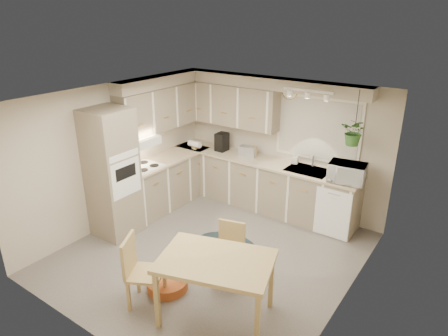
% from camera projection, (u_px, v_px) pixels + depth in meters
% --- Properties ---
extents(floor, '(4.20, 4.20, 0.00)m').
position_uv_depth(floor, '(212.00, 253.00, 6.10)').
color(floor, slate).
rests_on(floor, ground).
extents(ceiling, '(4.20, 4.20, 0.00)m').
position_uv_depth(ceiling, '(210.00, 98.00, 5.21)').
color(ceiling, silver).
rests_on(ceiling, wall_back).
extents(wall_back, '(4.00, 0.04, 2.40)m').
position_uv_depth(wall_back, '(280.00, 144.00, 7.25)').
color(wall_back, beige).
rests_on(wall_back, floor).
extents(wall_front, '(4.00, 0.04, 2.40)m').
position_uv_depth(wall_front, '(87.00, 249.00, 4.06)').
color(wall_front, beige).
rests_on(wall_front, floor).
extents(wall_left, '(0.04, 4.20, 2.40)m').
position_uv_depth(wall_left, '(116.00, 154.00, 6.72)').
color(wall_left, beige).
rests_on(wall_left, floor).
extents(wall_right, '(0.04, 4.20, 2.40)m').
position_uv_depth(wall_right, '(350.00, 222.00, 4.59)').
color(wall_right, beige).
rests_on(wall_right, floor).
extents(base_cab_left, '(0.60, 1.85, 0.90)m').
position_uv_depth(base_cab_left, '(167.00, 182.00, 7.51)').
color(base_cab_left, gray).
rests_on(base_cab_left, floor).
extents(base_cab_back, '(3.60, 0.60, 0.90)m').
position_uv_depth(base_cab_back, '(261.00, 184.00, 7.41)').
color(base_cab_back, gray).
rests_on(base_cab_back, floor).
extents(counter_left, '(0.64, 1.89, 0.04)m').
position_uv_depth(counter_left, '(166.00, 159.00, 7.33)').
color(counter_left, '#CAB293').
rests_on(counter_left, base_cab_left).
extents(counter_back, '(3.64, 0.64, 0.04)m').
position_uv_depth(counter_back, '(261.00, 161.00, 7.23)').
color(counter_back, '#CAB293').
rests_on(counter_back, base_cab_back).
extents(oven_stack, '(0.65, 0.65, 2.10)m').
position_uv_depth(oven_stack, '(112.00, 174.00, 6.32)').
color(oven_stack, gray).
rests_on(oven_stack, floor).
extents(wall_oven_face, '(0.02, 0.56, 0.58)m').
position_uv_depth(wall_oven_face, '(126.00, 178.00, 6.15)').
color(wall_oven_face, white).
rests_on(wall_oven_face, oven_stack).
extents(upper_cab_left, '(0.35, 2.00, 0.75)m').
position_uv_depth(upper_cab_left, '(162.00, 108.00, 7.16)').
color(upper_cab_left, gray).
rests_on(upper_cab_left, wall_left).
extents(upper_cab_back, '(2.00, 0.35, 0.75)m').
position_uv_depth(upper_cab_back, '(229.00, 105.00, 7.42)').
color(upper_cab_back, gray).
rests_on(upper_cab_back, wall_back).
extents(soffit_left, '(0.30, 2.00, 0.20)m').
position_uv_depth(soffit_left, '(160.00, 81.00, 7.00)').
color(soffit_left, beige).
rests_on(soffit_left, wall_left).
extents(soffit_back, '(3.60, 0.30, 0.20)m').
position_uv_depth(soffit_back, '(269.00, 83.00, 6.84)').
color(soffit_back, beige).
rests_on(soffit_back, wall_back).
extents(cooktop, '(0.52, 0.58, 0.02)m').
position_uv_depth(cooktop, '(143.00, 167.00, 6.88)').
color(cooktop, white).
rests_on(cooktop, counter_left).
extents(range_hood, '(0.40, 0.60, 0.14)m').
position_uv_depth(range_hood, '(141.00, 142.00, 6.72)').
color(range_hood, white).
rests_on(range_hood, upper_cab_left).
extents(window_blinds, '(1.40, 0.02, 1.00)m').
position_uv_depth(window_blinds, '(317.00, 129.00, 6.71)').
color(window_blinds, silver).
rests_on(window_blinds, wall_back).
extents(window_frame, '(1.50, 0.02, 1.10)m').
position_uv_depth(window_frame, '(318.00, 129.00, 6.72)').
color(window_frame, white).
rests_on(window_frame, wall_back).
extents(sink, '(0.70, 0.48, 0.10)m').
position_uv_depth(sink, '(308.00, 172.00, 6.76)').
color(sink, '#A7A9AF').
rests_on(sink, counter_back).
extents(dishwasher_front, '(0.58, 0.02, 0.83)m').
position_uv_depth(dishwasher_front, '(332.00, 214.00, 6.38)').
color(dishwasher_front, white).
rests_on(dishwasher_front, base_cab_back).
extents(track_light_bar, '(0.80, 0.04, 0.04)m').
position_uv_depth(track_light_bar, '(308.00, 90.00, 6.04)').
color(track_light_bar, white).
rests_on(track_light_bar, ceiling).
extents(wall_clock, '(0.30, 0.03, 0.30)m').
position_uv_depth(wall_clock, '(290.00, 91.00, 6.79)').
color(wall_clock, '#E3B250').
rests_on(wall_clock, wall_back).
extents(dining_table, '(1.49, 1.21, 0.81)m').
position_uv_depth(dining_table, '(216.00, 289.00, 4.71)').
color(dining_table, tan).
rests_on(dining_table, floor).
extents(chair_left, '(0.59, 0.59, 0.93)m').
position_uv_depth(chair_left, '(146.00, 272.00, 4.92)').
color(chair_left, tan).
rests_on(chair_left, floor).
extents(chair_back, '(0.48, 0.48, 0.84)m').
position_uv_depth(chair_back, '(227.00, 255.00, 5.33)').
color(chair_back, tan).
rests_on(chair_back, floor).
extents(braided_rug, '(1.07, 0.81, 0.01)m').
position_uv_depth(braided_rug, '(226.00, 247.00, 6.27)').
color(braided_rug, black).
rests_on(braided_rug, floor).
extents(pet_bed, '(0.69, 0.69, 0.13)m').
position_uv_depth(pet_bed, '(167.00, 284.00, 5.32)').
color(pet_bed, '#B64A24').
rests_on(pet_bed, floor).
extents(microwave, '(0.59, 0.38, 0.38)m').
position_uv_depth(microwave, '(347.00, 171.00, 6.23)').
color(microwave, white).
rests_on(microwave, counter_back).
extents(soap_bottle, '(0.13, 0.21, 0.09)m').
position_uv_depth(soap_bottle, '(295.00, 161.00, 7.01)').
color(soap_bottle, white).
rests_on(soap_bottle, counter_back).
extents(hanging_plant, '(0.41, 0.45, 0.33)m').
position_uv_depth(hanging_plant, '(354.00, 135.00, 5.99)').
color(hanging_plant, '#346729').
rests_on(hanging_plant, ceiling).
extents(coffee_maker, '(0.20, 0.24, 0.35)m').
position_uv_depth(coffee_maker, '(222.00, 142.00, 7.64)').
color(coffee_maker, black).
rests_on(coffee_maker, counter_back).
extents(toaster, '(0.34, 0.23, 0.19)m').
position_uv_depth(toaster, '(248.00, 151.00, 7.37)').
color(toaster, '#A7A9AF').
rests_on(toaster, counter_back).
extents(knife_block, '(0.09, 0.09, 0.20)m').
position_uv_depth(knife_block, '(254.00, 152.00, 7.34)').
color(knife_block, tan).
rests_on(knife_block, counter_back).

